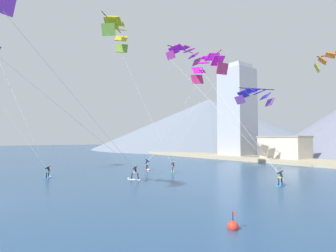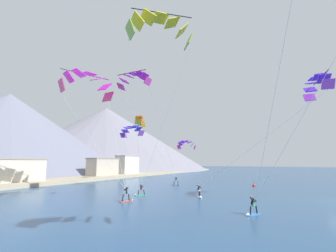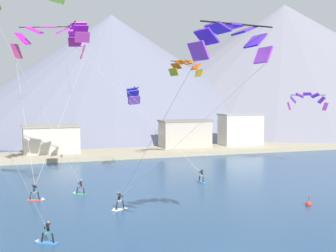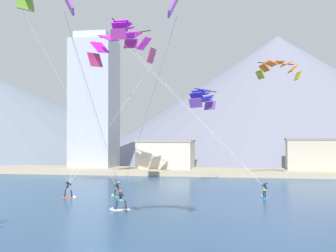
# 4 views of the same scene
# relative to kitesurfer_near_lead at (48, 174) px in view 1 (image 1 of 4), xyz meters

# --- Properties ---
(kitesurfer_near_lead) EXTENTS (1.71, 1.20, 1.64)m
(kitesurfer_near_lead) POSITION_rel_kitesurfer_near_lead_xyz_m (0.00, 0.00, 0.00)
(kitesurfer_near_lead) COLOR #337FDB
(kitesurfer_near_lead) RESTS_ON ground
(kitesurfer_near_trail) EXTENTS (1.78, 0.93, 1.80)m
(kitesurfer_near_trail) POSITION_rel_kitesurfer_near_lead_xyz_m (0.18, 13.59, 0.11)
(kitesurfer_near_trail) COLOR #E54C33
(kitesurfer_near_trail) RESTS_ON ground
(kitesurfer_mid_center) EXTENTS (1.71, 1.21, 1.71)m
(kitesurfer_mid_center) POSITION_rel_kitesurfer_near_lead_xyz_m (6.93, 7.36, 0.05)
(kitesurfer_mid_center) COLOR white
(kitesurfer_mid_center) RESTS_ON ground
(kitesurfer_far_left) EXTENTS (1.60, 1.41, 1.64)m
(kitesurfer_far_left) POSITION_rel_kitesurfer_near_lead_xyz_m (4.48, 14.99, -0.00)
(kitesurfer_far_left) COLOR #33B266
(kitesurfer_far_left) RESTS_ON ground
(kitesurfer_far_right) EXTENTS (0.67, 1.78, 1.68)m
(kitesurfer_far_right) POSITION_rel_kitesurfer_near_lead_xyz_m (19.05, 17.05, 0.03)
(kitesurfer_far_right) COLOR #337FDB
(kitesurfer_far_right) RESTS_ON ground
(parafoil_kite_near_trail) EXTENTS (8.68, 12.40, 17.10)m
(parafoil_kite_near_trail) POSITION_rel_kitesurfer_near_lead_xyz_m (2.52, 23.93, 16.47)
(parafoil_kite_near_trail) COLOR #BB2F69
(parafoil_kite_far_left) EXTENTS (8.69, 9.14, 20.04)m
(parafoil_kite_far_left) POSITION_rel_kitesurfer_near_lead_xyz_m (-0.64, 8.83, 19.52)
(parafoil_kite_far_left) COLOR #71A038
(parafoil_kite_far_right) EXTENTS (14.91, 5.63, 16.55)m
(parafoil_kite_far_right) POSITION_rel_kitesurfer_near_lead_xyz_m (4.97, 16.72, 16.43)
(parafoil_kite_far_right) COLOR #B53192
(parafoil_kite_distant_low_drift) EXTENTS (2.67, 5.93, 2.19)m
(parafoil_kite_distant_low_drift) POSITION_rel_kitesurfer_near_lead_xyz_m (12.34, 22.73, 10.03)
(parafoil_kite_distant_low_drift) COLOR purple
(race_marker_buoy) EXTENTS (0.56, 0.56, 1.02)m
(race_marker_buoy) POSITION_rel_kitesurfer_near_lead_xyz_m (24.24, 3.21, -0.29)
(race_marker_buoy) COLOR red
(race_marker_buoy) RESTS_ON ground
(shoreline_strip) EXTENTS (180.00, 10.00, 0.70)m
(shoreline_strip) POSITION_rel_kitesurfer_near_lead_xyz_m (10.47, 42.45, -0.09)
(shoreline_strip) COLOR tan
(shoreline_strip) RESTS_ON ground
(shore_building_quay_east) EXTENTS (9.08, 6.48, 5.22)m
(shore_building_quay_east) POSITION_rel_kitesurfer_near_lead_xyz_m (4.15, 44.93, 2.18)
(shore_building_quay_east) COLOR beige
(shore_building_quay_east) RESTS_ON ground
(highrise_tower) EXTENTS (7.00, 7.00, 23.20)m
(highrise_tower) POSITION_rel_kitesurfer_near_lead_xyz_m (-8.23, 45.49, 10.95)
(highrise_tower) COLOR #A8ADB7
(highrise_tower) RESTS_ON ground
(mountain_peak_east_shoulder) EXTENTS (114.25, 114.25, 24.77)m
(mountain_peak_east_shoulder) POSITION_rel_kitesurfer_near_lead_xyz_m (-58.93, 88.48, 11.94)
(mountain_peak_east_shoulder) COLOR slate
(mountain_peak_east_shoulder) RESTS_ON ground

